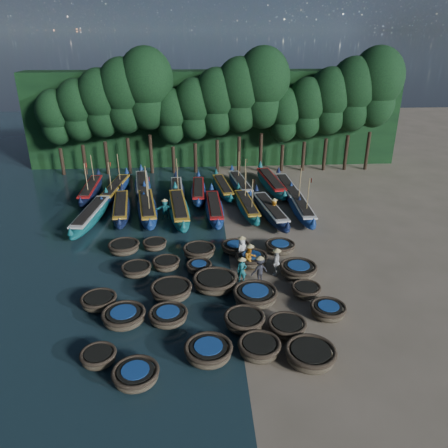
{
  "coord_description": "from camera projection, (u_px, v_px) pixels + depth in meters",
  "views": [
    {
      "loc": [
        -1.87,
        -24.83,
        13.85
      ],
      "look_at": [
        -0.18,
        3.33,
        1.3
      ],
      "focal_mm": 35.0,
      "sensor_mm": 36.0,
      "label": 1
    }
  ],
  "objects": [
    {
      "name": "long_boat_13",
      "position": [
        199.0,
        191.0,
        39.49
      ],
      "size": [
        1.41,
        7.77,
        1.37
      ],
      "rotation": [
        0.0,
        0.0,
        -0.01
      ],
      "color": "navy",
      "rests_on": "ground"
    },
    {
      "name": "long_boat_12",
      "position": [
        177.0,
        191.0,
        39.58
      ],
      "size": [
        1.8,
        7.59,
        3.23
      ],
      "rotation": [
        0.0,
        0.0,
        0.06
      ],
      "color": "#0F1237",
      "rests_on": "ground"
    },
    {
      "name": "coracle_9",
      "position": [
        328.0,
        310.0,
        22.85
      ],
      "size": [
        2.19,
        2.19,
        0.72
      ],
      "rotation": [
        0.0,
        0.0,
        0.29
      ],
      "color": "brown",
      "rests_on": "ground"
    },
    {
      "name": "coracle_10",
      "position": [
        99.0,
        301.0,
        23.69
      ],
      "size": [
        2.06,
        2.06,
        0.68
      ],
      "rotation": [
        0.0,
        0.0,
        0.14
      ],
      "color": "brown",
      "rests_on": "ground"
    },
    {
      "name": "coracle_22",
      "position": [
        199.0,
        251.0,
        28.89
      ],
      "size": [
        2.67,
        2.67,
        0.79
      ],
      "rotation": [
        0.0,
        0.0,
        -0.43
      ],
      "color": "brown",
      "rests_on": "ground"
    },
    {
      "name": "coracle_1",
      "position": [
        136.0,
        375.0,
        18.59
      ],
      "size": [
        2.28,
        2.28,
        0.7
      ],
      "rotation": [
        0.0,
        0.0,
        0.22
      ],
      "color": "brown",
      "rests_on": "ground"
    },
    {
      "name": "coracle_5",
      "position": [
        124.0,
        317.0,
        22.34
      ],
      "size": [
        2.6,
        2.6,
        0.74
      ],
      "rotation": [
        0.0,
        0.0,
        -0.28
      ],
      "color": "brown",
      "rests_on": "ground"
    },
    {
      "name": "long_boat_9",
      "position": [
        91.0,
        190.0,
        39.68
      ],
      "size": [
        1.55,
        8.24,
        3.5
      ],
      "rotation": [
        0.0,
        0.0,
        0.01
      ],
      "color": "#0F1237",
      "rests_on": "ground"
    },
    {
      "name": "fisherman_2",
      "position": [
        250.0,
        257.0,
        27.13
      ],
      "size": [
        1.03,
        0.93,
        1.95
      ],
      "rotation": [
        0.0,
        0.0,
        0.38
      ],
      "color": "#B87018",
      "rests_on": "ground"
    },
    {
      "name": "tree_11",
      "position": [
        307.0,
        108.0,
        44.42
      ],
      "size": [
        4.09,
        4.09,
        9.65
      ],
      "color": "black",
      "rests_on": "ground"
    },
    {
      "name": "tree_7",
      "position": [
        217.0,
        102.0,
        43.64
      ],
      "size": [
        4.51,
        4.51,
        10.63
      ],
      "color": "black",
      "rests_on": "ground"
    },
    {
      "name": "long_boat_8",
      "position": [
        301.0,
        208.0,
        35.66
      ],
      "size": [
        1.51,
        8.5,
        3.61
      ],
      "rotation": [
        0.0,
        0.0,
        0.0
      ],
      "color": "navy",
      "rests_on": "ground"
    },
    {
      "name": "coracle_7",
      "position": [
        244.0,
        321.0,
        21.96
      ],
      "size": [
        2.12,
        2.12,
        0.81
      ],
      "rotation": [
        0.0,
        0.0,
        -0.04
      ],
      "color": "brown",
      "rests_on": "ground"
    },
    {
      "name": "coracle_20",
      "position": [
        124.0,
        247.0,
        29.46
      ],
      "size": [
        2.14,
        2.14,
        0.76
      ],
      "rotation": [
        0.0,
        0.0,
        0.09
      ],
      "color": "brown",
      "rests_on": "ground"
    },
    {
      "name": "ground",
      "position": [
        230.0,
        263.0,
        28.37
      ],
      "size": [
        120.0,
        120.0,
        0.0
      ],
      "primitive_type": "plane",
      "color": "gray",
      "rests_on": "ground"
    },
    {
      "name": "coracle_0",
      "position": [
        99.0,
        357.0,
        19.65
      ],
      "size": [
        1.92,
        1.92,
        0.67
      ],
      "rotation": [
        0.0,
        0.0,
        -0.33
      ],
      "color": "brown",
      "rests_on": "ground"
    },
    {
      "name": "coracle_15",
      "position": [
        136.0,
        270.0,
        26.82
      ],
      "size": [
        1.92,
        1.92,
        0.67
      ],
      "rotation": [
        0.0,
        0.0,
        -0.12
      ],
      "color": "brown",
      "rests_on": "ground"
    },
    {
      "name": "tree_9",
      "position": [
        263.0,
        87.0,
        43.35
      ],
      "size": [
        5.34,
        5.34,
        12.58
      ],
      "color": "black",
      "rests_on": "ground"
    },
    {
      "name": "coracle_13",
      "position": [
        255.0,
        295.0,
        24.04
      ],
      "size": [
        2.93,
        2.93,
        0.82
      ],
      "rotation": [
        0.0,
        0.0,
        -0.33
      ],
      "color": "brown",
      "rests_on": "ground"
    },
    {
      "name": "tree_13",
      "position": [
        353.0,
        93.0,
        44.12
      ],
      "size": [
        4.92,
        4.92,
        11.6
      ],
      "color": "black",
      "rests_on": "ground"
    },
    {
      "name": "tree_6",
      "position": [
        194.0,
        109.0,
        43.79
      ],
      "size": [
        4.09,
        4.09,
        9.65
      ],
      "color": "black",
      "rests_on": "ground"
    },
    {
      "name": "tree_12",
      "position": [
        330.0,
        101.0,
        44.27
      ],
      "size": [
        4.51,
        4.51,
        10.63
      ],
      "color": "black",
      "rests_on": "ground"
    },
    {
      "name": "coracle_2",
      "position": [
        209.0,
        351.0,
        19.88
      ],
      "size": [
        2.69,
        2.69,
        0.79
      ],
      "rotation": [
        0.0,
        0.0,
        -0.36
      ],
      "color": "brown",
      "rests_on": "ground"
    },
    {
      "name": "coracle_8",
      "position": [
        287.0,
        327.0,
        21.57
      ],
      "size": [
        2.11,
        2.11,
        0.74
      ],
      "rotation": [
        0.0,
        0.0,
        -0.2
      ],
      "color": "brown",
      "rests_on": "ground"
    },
    {
      "name": "tree_3",
      "position": [
        123.0,
        95.0,
        42.87
      ],
      "size": [
        4.92,
        4.92,
        11.6
      ],
      "color": "black",
      "rests_on": "ground"
    },
    {
      "name": "fisherman_0",
      "position": [
        242.0,
        248.0,
        28.33
      ],
      "size": [
        0.91,
        0.97,
        1.87
      ],
      "rotation": [
        0.0,
        0.0,
        0.94
      ],
      "color": "silver",
      "rests_on": "ground"
    },
    {
      "name": "coracle_17",
      "position": [
        199.0,
        267.0,
        27.11
      ],
      "size": [
        1.92,
        1.92,
        0.65
      ],
      "rotation": [
        0.0,
        0.0,
        -0.37
      ],
      "color": "brown",
      "rests_on": "ground"
    },
    {
      "name": "long_boat_7",
      "position": [
        270.0,
        211.0,
        35.07
      ],
      "size": [
        2.74,
        8.48,
        1.51
      ],
      "rotation": [
        0.0,
        0.0,
        0.15
      ],
      "color": "#0F1237",
      "rests_on": "ground"
    },
    {
      "name": "long_boat_5",
      "position": [
        214.0,
        208.0,
        35.58
      ],
      "size": [
        1.66,
        8.23,
        1.45
      ],
      "rotation": [
        0.0,
        0.0,
        0.03
      ],
      "color": "navy",
      "rests_on": "ground"
    },
    {
      "name": "coracle_19",
      "position": [
        298.0,
        270.0,
        26.58
      ],
      "size": [
        2.3,
        2.3,
        0.82
      ],
      "rotation": [
        0.0,
        0.0,
        0.01
      ],
      "color": "brown",
      "rests_on": "ground"
    },
    {
      "name": "long_boat_14",
      "position": [
        223.0,
        188.0,
        40.42
      ],
      "size": [
        2.3,
        7.5,
        1.33
      ],
      "rotation": [
        0.0,
        0.0,
        0.13
      ],
      "color": "#10565B",
      "rests_on": "ground"
    },
    {
      "name": "coracle_21",
      "position": [
        155.0,
        244.0,
        30.0
      ],
      "size": [
        1.98,
        1.98,
        0.64
      ],
      "rotation": [
        0.0,
        0.0,
        -0.36
      ],
      "color": "brown",
      "rests_on": "ground"
    },
    {
      "name": "long_boat_3",
      "position": [
        147.0,
        208.0,
        35.57
      ],
      "size": [
        2.83,
        8.77,
        3.76
      ],
      "rotation": [
        0.0,
        0.0,
        0.15
      ],
      "color": "navy",
      "rests_on": "ground"
    },
    {
      "name": "coracle_18",
      "position": [
        252.0,
        259.0,
        27.87
      ],
      "size": [
        2.1,
        2.1,
        0.8
      ],
      "rotation": [
        0.0,
        0.0,
        -0.04
      ],
      "color": "brown",
      "rests_on": "ground"
    },
    {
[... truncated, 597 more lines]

